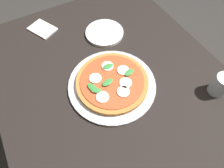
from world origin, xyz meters
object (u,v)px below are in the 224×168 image
(napkin, at_px, (42,29))
(glass_cup, at_px, (221,85))
(dining_table, at_px, (111,90))
(pizza, at_px, (112,82))
(plate_white, at_px, (104,33))
(serving_tray, at_px, (112,85))

(napkin, distance_m, glass_cup, 0.85)
(dining_table, xyz_separation_m, pizza, (0.04, -0.02, 0.13))
(dining_table, height_order, plate_white, plate_white)
(napkin, height_order, glass_cup, glass_cup)
(napkin, relative_size, glass_cup, 1.46)
(serving_tray, bearing_deg, napkin, -162.52)
(dining_table, height_order, pizza, pizza)
(serving_tray, bearing_deg, plate_white, 157.97)
(plate_white, distance_m, napkin, 0.32)
(plate_white, bearing_deg, dining_table, -21.71)
(dining_table, xyz_separation_m, serving_tray, (0.04, -0.02, 0.12))
(glass_cup, bearing_deg, plate_white, -154.64)
(dining_table, relative_size, pizza, 3.87)
(serving_tray, distance_m, glass_cup, 0.42)
(napkin, bearing_deg, dining_table, 21.28)
(pizza, distance_m, plate_white, 0.30)
(dining_table, bearing_deg, serving_tray, -23.86)
(dining_table, height_order, napkin, napkin)
(plate_white, bearing_deg, glass_cup, 25.36)
(serving_tray, height_order, pizza, pizza)
(plate_white, relative_size, glass_cup, 2.09)
(dining_table, xyz_separation_m, glass_cup, (0.27, 0.34, 0.16))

